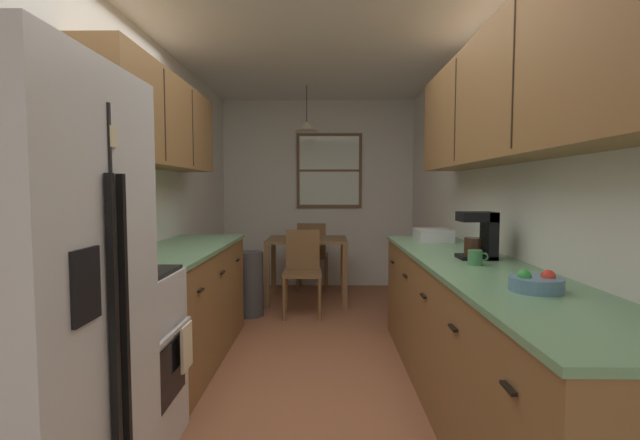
% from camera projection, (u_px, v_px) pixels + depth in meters
% --- Properties ---
extents(ground_plane, '(12.00, 12.00, 0.00)m').
position_uv_depth(ground_plane, '(313.00, 351.00, 3.76)').
color(ground_plane, '#995B3D').
extents(wall_left, '(0.10, 9.00, 2.55)m').
position_uv_depth(wall_left, '(147.00, 197.00, 3.69)').
color(wall_left, silver).
rests_on(wall_left, ground).
extents(wall_right, '(0.10, 9.00, 2.55)m').
position_uv_depth(wall_right, '(481.00, 197.00, 3.66)').
color(wall_right, silver).
rests_on(wall_right, ground).
extents(wall_back, '(4.40, 0.10, 2.55)m').
position_uv_depth(wall_back, '(318.00, 194.00, 6.32)').
color(wall_back, silver).
rests_on(wall_back, ground).
extents(ceiling_slab, '(4.40, 9.00, 0.08)m').
position_uv_depth(ceiling_slab, '(313.00, 30.00, 3.58)').
color(ceiling_slab, white).
extents(refrigerator, '(0.72, 0.81, 1.76)m').
position_uv_depth(refrigerator, '(12.00, 326.00, 1.53)').
color(refrigerator, silver).
rests_on(refrigerator, ground).
extents(stove_range, '(0.66, 0.60, 1.10)m').
position_uv_depth(stove_range, '(107.00, 362.00, 2.28)').
color(stove_range, silver).
rests_on(stove_range, ground).
extents(microwave_over_range, '(0.39, 0.60, 0.35)m').
position_uv_depth(microwave_over_range, '(76.00, 123.00, 2.20)').
color(microwave_over_range, black).
extents(counter_left, '(0.64, 1.87, 0.90)m').
position_uv_depth(counter_left, '(183.00, 304.00, 3.52)').
color(counter_left, brown).
rests_on(counter_left, ground).
extents(upper_cabinets_left, '(0.33, 1.95, 0.66)m').
position_uv_depth(upper_cabinets_left, '(158.00, 122.00, 3.38)').
color(upper_cabinets_left, brown).
extents(counter_right, '(0.64, 3.20, 0.90)m').
position_uv_depth(counter_right, '(474.00, 337.00, 2.74)').
color(counter_right, brown).
rests_on(counter_right, ground).
extents(upper_cabinets_right, '(0.33, 2.88, 0.75)m').
position_uv_depth(upper_cabinets_right, '(507.00, 95.00, 2.60)').
color(upper_cabinets_right, brown).
extents(dining_table, '(0.94, 0.72, 0.75)m').
position_uv_depth(dining_table, '(307.00, 249.00, 5.43)').
color(dining_table, brown).
rests_on(dining_table, ground).
extents(dining_chair_near, '(0.41, 0.41, 0.90)m').
position_uv_depth(dining_chair_near, '(303.00, 268.00, 4.87)').
color(dining_chair_near, brown).
rests_on(dining_chair_near, ground).
extents(dining_chair_far, '(0.42, 0.42, 0.90)m').
position_uv_depth(dining_chair_far, '(312.00, 253.00, 6.00)').
color(dining_chair_far, brown).
rests_on(dining_chair_far, ground).
extents(pendant_light, '(0.27, 0.27, 0.52)m').
position_uv_depth(pendant_light, '(307.00, 126.00, 5.33)').
color(pendant_light, black).
extents(back_window, '(0.89, 0.05, 1.01)m').
position_uv_depth(back_window, '(329.00, 171.00, 6.22)').
color(back_window, brown).
extents(trash_bin, '(0.29, 0.29, 0.68)m').
position_uv_depth(trash_bin, '(250.00, 284.00, 4.81)').
color(trash_bin, '#3F3F42').
rests_on(trash_bin, ground).
extents(storage_canister, '(0.12, 0.12, 0.21)m').
position_uv_depth(storage_canister, '(144.00, 244.00, 2.76)').
color(storage_canister, red).
rests_on(storage_canister, counter_left).
extents(dish_towel, '(0.02, 0.16, 0.24)m').
position_uv_depth(dish_towel, '(187.00, 347.00, 2.43)').
color(dish_towel, beige).
extents(coffee_maker, '(0.22, 0.18, 0.30)m').
position_uv_depth(coffee_maker, '(481.00, 234.00, 2.86)').
color(coffee_maker, black).
rests_on(coffee_maker, counter_right).
extents(mug_by_coffeemaker, '(0.12, 0.08, 0.09)m').
position_uv_depth(mug_by_coffeemaker, '(475.00, 257.00, 2.63)').
color(mug_by_coffeemaker, '#3F7F4C').
rests_on(mug_by_coffeemaker, counter_right).
extents(fruit_bowl, '(0.22, 0.22, 0.09)m').
position_uv_depth(fruit_bowl, '(536.00, 283.00, 1.96)').
color(fruit_bowl, '#597F9E').
rests_on(fruit_bowl, counter_right).
extents(dish_rack, '(0.28, 0.34, 0.10)m').
position_uv_depth(dish_rack, '(433.00, 235.00, 3.87)').
color(dish_rack, silver).
rests_on(dish_rack, counter_right).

